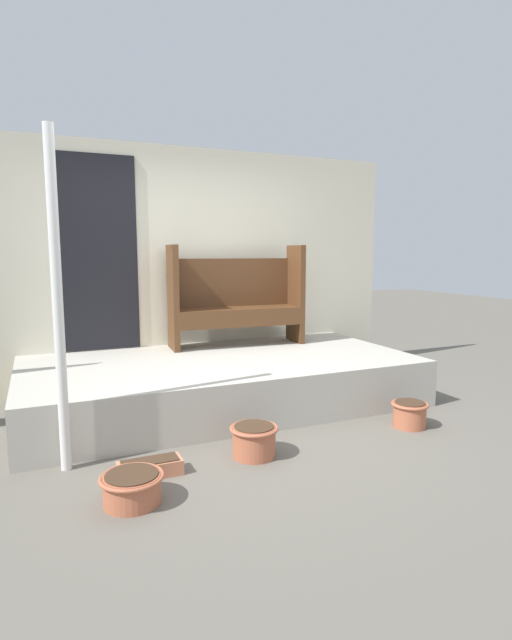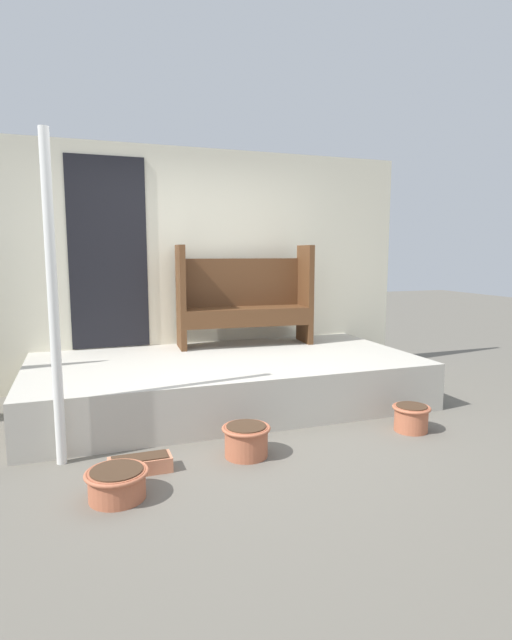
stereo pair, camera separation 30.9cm
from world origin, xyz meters
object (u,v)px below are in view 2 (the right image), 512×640
Objects in this scene: support_post at (53,302)px; flower_pot_middle at (246,439)px; planter_box_rect at (140,464)px; flower_pot_left at (117,482)px; flower_pot_right at (411,417)px; bench at (244,296)px.

flower_pot_middle is (1.26, -0.32, -1.01)m from support_post.
support_post reaches higher than planter_box_rect.
flower_pot_left is 1.23× the size of flower_pot_right.
support_post reaches higher than flower_pot_middle.
support_post is 6.39× the size of flower_pot_middle.
support_post is 5.95× the size of flower_pot_left.
flower_pot_left is (-1.56, -2.28, -0.88)m from bench.
support_post is at bearing -135.51° from bench.
flower_pot_right is 0.74× the size of planter_box_rect.
flower_pot_left is at bearing -160.07° from flower_pot_middle.
flower_pot_middle is 1.45m from flower_pot_right.
bench reaches higher than flower_pot_left.
planter_box_rect is at bearing -178.70° from flower_pot_right.
bench is 2.25m from flower_pot_right.
support_post is 2.50m from bench.
flower_pot_middle reaches higher than planter_box_rect.
bench is (1.89, 1.63, -0.15)m from support_post.
bench reaches higher than planter_box_rect.
planter_box_rect is (-2.21, -0.05, -0.07)m from flower_pot_right.
support_post is at bearing 146.44° from planter_box_rect.
flower_pot_left is at bearing -120.58° from bench.
bench reaches higher than flower_pot_right.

